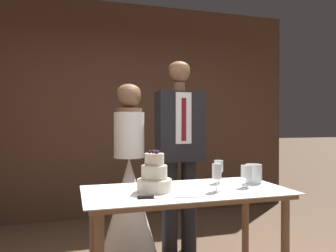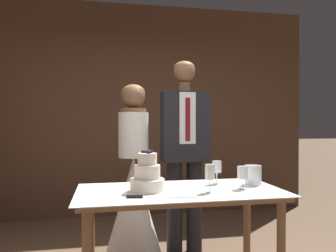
{
  "view_description": "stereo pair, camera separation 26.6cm",
  "coord_description": "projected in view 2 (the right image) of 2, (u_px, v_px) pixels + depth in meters",
  "views": [
    {
      "loc": [
        -0.7,
        -1.98,
        1.26
      ],
      "look_at": [
        0.06,
        0.57,
        1.23
      ],
      "focal_mm": 35.0,
      "sensor_mm": 36.0,
      "label": 1
    },
    {
      "loc": [
        -0.44,
        -2.05,
        1.26
      ],
      "look_at": [
        0.06,
        0.57,
        1.23
      ],
      "focal_mm": 35.0,
      "sensor_mm": 36.0,
      "label": 2
    }
  ],
  "objects": [
    {
      "name": "bride",
      "position": [
        134.0,
        193.0,
        3.05
      ],
      "size": [
        0.54,
        0.54,
        1.61
      ],
      "color": "white",
      "rests_on": "ground_plane"
    },
    {
      "name": "wine_glass_far",
      "position": [
        217.0,
        168.0,
        2.45
      ],
      "size": [
        0.07,
        0.07,
        0.17
      ],
      "color": "silver",
      "rests_on": "cake_table"
    },
    {
      "name": "wine_glass_middle",
      "position": [
        243.0,
        173.0,
        2.27
      ],
      "size": [
        0.08,
        0.08,
        0.16
      ],
      "color": "silver",
      "rests_on": "cake_table"
    },
    {
      "name": "wall_back",
      "position": [
        138.0,
        110.0,
        4.48
      ],
      "size": [
        4.78,
        0.12,
        2.85
      ],
      "primitive_type": "cube",
      "color": "#513828",
      "rests_on": "ground_plane"
    },
    {
      "name": "hurricane_candle",
      "position": [
        253.0,
        176.0,
        2.41
      ],
      "size": [
        0.12,
        0.12,
        0.14
      ],
      "color": "silver",
      "rests_on": "cake_table"
    },
    {
      "name": "cake_knife",
      "position": [
        147.0,
        197.0,
        2.0
      ],
      "size": [
        0.42,
        0.09,
        0.02
      ],
      "rotation": [
        0.0,
        0.0,
        -0.16
      ],
      "color": "silver",
      "rests_on": "cake_table"
    },
    {
      "name": "cake_table",
      "position": [
        180.0,
        205.0,
        2.24
      ],
      "size": [
        1.4,
        0.7,
        0.8
      ],
      "color": "#8E6B4C",
      "rests_on": "ground_plane"
    },
    {
      "name": "wine_glass_near",
      "position": [
        210.0,
        173.0,
        2.15
      ],
      "size": [
        0.06,
        0.06,
        0.18
      ],
      "color": "silver",
      "rests_on": "cake_table"
    },
    {
      "name": "tiered_cake",
      "position": [
        147.0,
        176.0,
        2.2
      ],
      "size": [
        0.23,
        0.23,
        0.28
      ],
      "color": "silver",
      "rests_on": "cake_table"
    },
    {
      "name": "groom",
      "position": [
        184.0,
        145.0,
        3.14
      ],
      "size": [
        0.43,
        0.25,
        1.84
      ],
      "color": "black",
      "rests_on": "ground_plane"
    }
  ]
}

